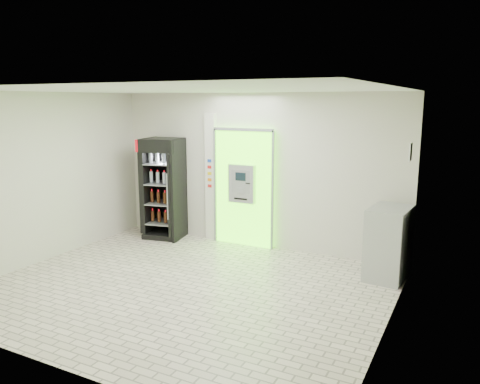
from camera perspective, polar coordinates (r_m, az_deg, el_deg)
The scene contains 7 objects.
ground at distance 7.45m, azimuth -6.60°, elevation -11.46°, with size 6.00×6.00×0.00m, color beige.
room_shell at distance 6.95m, azimuth -6.93°, elevation 2.70°, with size 6.00×6.00×6.00m.
atm_assembly at distance 9.22m, azimuth 0.51°, elevation 0.62°, with size 1.30×0.24×2.33m.
pillar at distance 9.60m, azimuth -3.56°, elevation 1.79°, with size 0.22×0.11×2.60m.
beverage_cooler at distance 9.92m, azimuth -9.14°, elevation 0.23°, with size 0.90×0.86×2.09m.
steel_cabinet at distance 7.97m, azimuth 17.67°, elevation -5.94°, with size 0.67×0.93×1.17m.
exit_sign at distance 7.19m, azimuth 20.06°, elevation 4.63°, with size 0.02×0.22×0.26m.
Camera 1 is at (3.85, -5.70, 2.84)m, focal length 35.00 mm.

